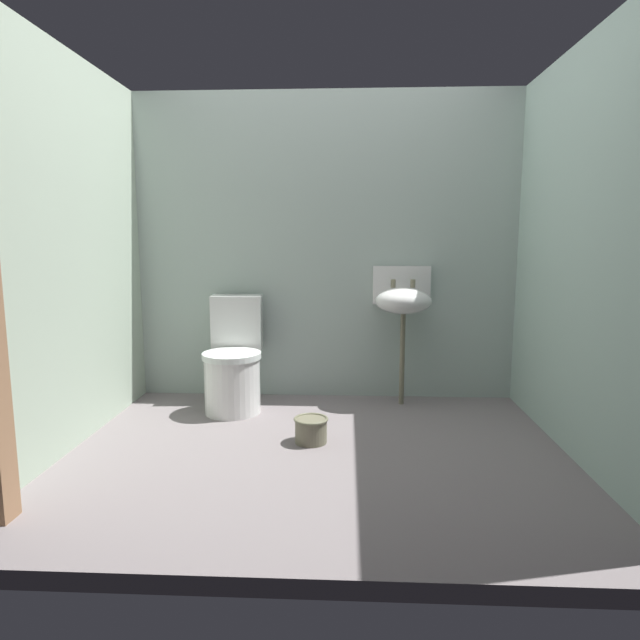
{
  "coord_description": "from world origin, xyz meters",
  "views": [
    {
      "loc": [
        0.16,
        -2.98,
        1.19
      ],
      "look_at": [
        0.0,
        0.26,
        0.7
      ],
      "focal_mm": 30.47,
      "sensor_mm": 36.0,
      "label": 1
    }
  ],
  "objects": [
    {
      "name": "wall_left",
      "position": [
        -1.44,
        0.1,
        1.12
      ],
      "size": [
        0.1,
        2.27,
        2.23
      ],
      "primitive_type": "cube",
      "color": "#AABDA6",
      "rests_on": "ground"
    },
    {
      "name": "wall_back",
      "position": [
        0.0,
        1.08,
        1.12
      ],
      "size": [
        3.19,
        0.1,
        2.23
      ],
      "primitive_type": "cube",
      "color": "#A4B5AC",
      "rests_on": "ground"
    },
    {
      "name": "toilet_near_wall",
      "position": [
        -0.62,
        0.68,
        0.32
      ],
      "size": [
        0.42,
        0.61,
        0.78
      ],
      "rotation": [
        0.0,
        0.0,
        3.21
      ],
      "color": "white",
      "rests_on": "ground"
    },
    {
      "name": "sink",
      "position": [
        0.56,
        0.87,
        0.75
      ],
      "size": [
        0.42,
        0.35,
        0.99
      ],
      "color": "#6D6953",
      "rests_on": "ground"
    },
    {
      "name": "bucket",
      "position": [
        -0.04,
        0.06,
        0.08
      ],
      "size": [
        0.2,
        0.2,
        0.15
      ],
      "color": "#6D6953",
      "rests_on": "ground"
    },
    {
      "name": "wall_right",
      "position": [
        1.44,
        0.1,
        1.12
      ],
      "size": [
        0.1,
        2.27,
        2.23
      ],
      "primitive_type": "cube",
      "color": "#A0BCAE",
      "rests_on": "ground"
    },
    {
      "name": "ground_plane",
      "position": [
        0.0,
        0.0,
        -0.04
      ],
      "size": [
        3.19,
        2.47,
        0.08
      ],
      "primitive_type": "cube",
      "color": "slate"
    }
  ]
}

